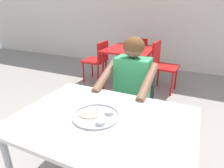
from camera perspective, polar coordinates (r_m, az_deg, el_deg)
table_foreground at (r=1.34m, az=-2.66°, el=-12.85°), size 1.19×0.86×0.73m
thali_tray at (r=1.31m, az=-4.85°, el=-9.41°), size 0.33×0.33×0.03m
chair_foreground at (r=2.13m, az=7.01°, el=-4.07°), size 0.40×0.39×0.84m
diner_foreground at (r=1.85m, az=5.12°, el=-0.92°), size 0.49×0.56×1.17m
table_background_red at (r=3.51m, az=5.49°, el=9.38°), size 0.82×0.95×0.73m
chair_red_left at (r=3.76m, az=-4.29°, el=7.67°), size 0.42×0.42×0.81m
chair_red_right at (r=3.46m, az=14.69°, el=6.20°), size 0.45×0.46×0.87m
chair_red_far at (r=4.12m, az=8.10°, el=8.96°), size 0.41×0.41×0.83m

